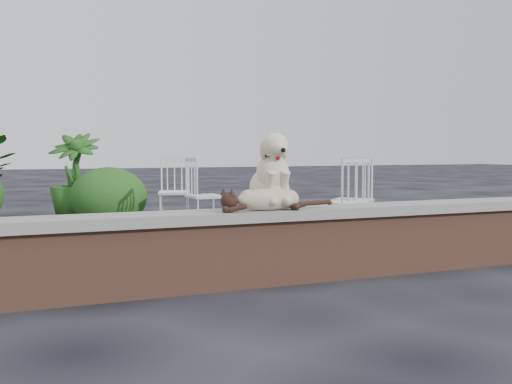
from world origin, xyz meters
name	(u,v)px	position (x,y,z in m)	size (l,w,h in m)	color
ground	(314,279)	(0.00, 0.00, 0.00)	(60.00, 60.00, 0.00)	black
brick_wall	(314,248)	(0.00, 0.00, 0.25)	(6.00, 0.30, 0.50)	brown
capstone	(314,212)	(0.00, 0.00, 0.54)	(6.20, 0.40, 0.08)	slate
dog	(269,170)	(-0.37, 0.05, 0.88)	(0.39, 0.51, 0.60)	beige
cat	(268,198)	(-0.45, -0.10, 0.67)	(1.11, 0.27, 0.19)	tan
chair_d	(353,199)	(1.44, 1.74, 0.47)	(0.56, 0.56, 0.94)	white
chair_b	(174,191)	(-0.12, 3.81, 0.47)	(0.56, 0.56, 0.94)	white
chair_e	(206,195)	(0.07, 3.01, 0.47)	(0.56, 0.56, 0.94)	white
chair_c	(345,201)	(1.21, 1.54, 0.47)	(0.56, 0.56, 0.94)	white
potted_plant_b	(75,177)	(-1.33, 4.75, 0.64)	(0.72, 0.72, 1.28)	#244D16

